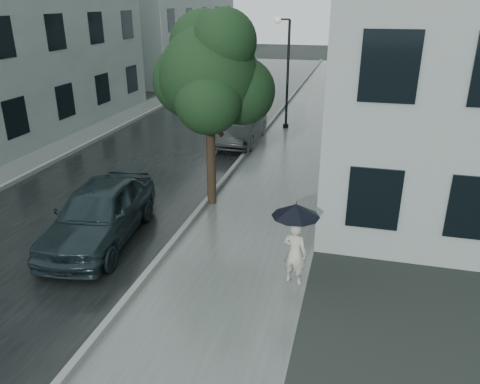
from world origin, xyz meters
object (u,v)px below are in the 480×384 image
(street_tree, at_px, (210,74))
(car_near, at_px, (100,213))
(pedestrian, at_px, (295,253))
(lamp_post, at_px, (285,67))
(car_far, at_px, (241,127))

(street_tree, xyz_separation_m, car_near, (-2.07, -3.16, -3.15))
(pedestrian, height_order, street_tree, street_tree)
(pedestrian, xyz_separation_m, car_near, (-5.20, 0.74, 0.04))
(car_near, bearing_deg, lamp_post, 71.69)
(lamp_post, xyz_separation_m, car_far, (-1.35, -3.04, -2.25))
(street_tree, height_order, lamp_post, street_tree)
(car_near, distance_m, car_far, 9.88)
(pedestrian, relative_size, lamp_post, 0.29)
(lamp_post, height_order, car_near, lamp_post)
(car_near, relative_size, car_far, 1.07)
(street_tree, relative_size, lamp_post, 1.11)
(pedestrian, xyz_separation_m, lamp_post, (-2.55, 13.58, 2.21))
(pedestrian, distance_m, street_tree, 5.93)
(pedestrian, height_order, lamp_post, lamp_post)
(lamp_post, distance_m, car_far, 4.01)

